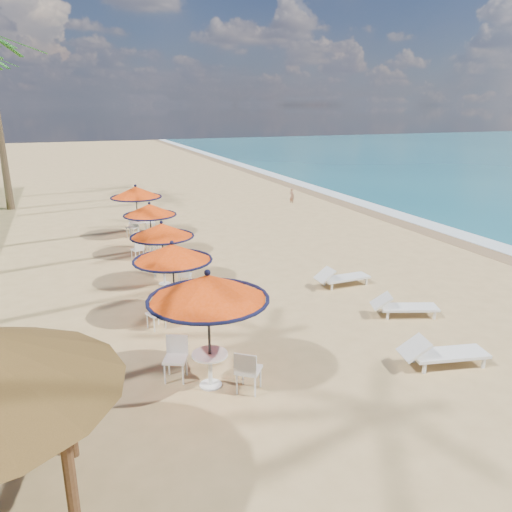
{
  "coord_description": "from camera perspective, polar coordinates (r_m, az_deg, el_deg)",
  "views": [
    {
      "loc": [
        -7.66,
        -9.07,
        5.76
      ],
      "look_at": [
        -2.2,
        4.97,
        1.2
      ],
      "focal_mm": 35.0,
      "sensor_mm": 36.0,
      "label": 1
    }
  ],
  "objects": [
    {
      "name": "lounger_mid",
      "position": [
        14.79,
        16.37,
        -5.49
      ],
      "size": [
        1.96,
        1.19,
        0.67
      ],
      "rotation": [
        0.0,
        0.0,
        -0.35
      ],
      "color": "white",
      "rests_on": "ground"
    },
    {
      "name": "ground",
      "position": [
        13.2,
        17.22,
        -9.86
      ],
      "size": [
        160.0,
        160.0,
        0.0
      ],
      "primitive_type": "plane",
      "color": "tan",
      "rests_on": "ground"
    },
    {
      "name": "person",
      "position": [
        30.76,
        4.11,
        6.93
      ],
      "size": [
        0.35,
        0.42,
        0.97
      ],
      "primitive_type": "imported",
      "rotation": [
        0.0,
        0.0,
        1.94
      ],
      "color": "#98674D",
      "rests_on": "ground"
    },
    {
      "name": "lounger_far",
      "position": [
        16.74,
        9.64,
        -2.38
      ],
      "size": [
        1.9,
        0.63,
        0.68
      ],
      "rotation": [
        0.0,
        0.0,
        0.02
      ],
      "color": "white",
      "rests_on": "ground"
    },
    {
      "name": "station_1",
      "position": [
        13.7,
        -9.44,
        -0.49
      ],
      "size": [
        2.18,
        2.18,
        2.27
      ],
      "color": "black",
      "rests_on": "ground"
    },
    {
      "name": "wetsand_band",
      "position": [
        25.59,
        18.37,
        2.97
      ],
      "size": [
        1.4,
        140.0,
        0.02
      ],
      "primitive_type": "cube",
      "color": "olive",
      "rests_on": "ground"
    },
    {
      "name": "station_0",
      "position": [
        10.2,
        -5.48,
        -4.86
      ],
      "size": [
        2.52,
        2.52,
        2.63
      ],
      "color": "black",
      "rests_on": "ground"
    },
    {
      "name": "foam_strip",
      "position": [
        26.16,
        19.9,
        3.11
      ],
      "size": [
        1.2,
        140.0,
        0.04
      ],
      "primitive_type": "cube",
      "color": "white",
      "rests_on": "ground"
    },
    {
      "name": "station_3",
      "position": [
        20.06,
        -12.09,
        4.46
      ],
      "size": [
        2.08,
        2.14,
        2.17
      ],
      "color": "black",
      "rests_on": "ground"
    },
    {
      "name": "lounger_near",
      "position": [
        12.36,
        20.34,
        -10.29
      ],
      "size": [
        2.14,
        1.05,
        0.73
      ],
      "rotation": [
        0.0,
        0.0,
        -0.21
      ],
      "color": "white",
      "rests_on": "ground"
    },
    {
      "name": "station_4",
      "position": [
        23.25,
        -13.52,
        6.44
      ],
      "size": [
        2.29,
        2.29,
        2.39
      ],
      "color": "black",
      "rests_on": "ground"
    },
    {
      "name": "station_2",
      "position": [
        16.6,
        -10.58,
        2.27
      ],
      "size": [
        2.1,
        2.13,
        2.19
      ],
      "color": "black",
      "rests_on": "ground"
    }
  ]
}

